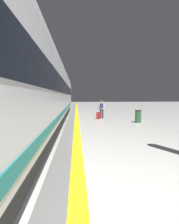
% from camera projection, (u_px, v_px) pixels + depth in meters
% --- Properties ---
extents(safety_line_strip, '(0.36, 80.00, 0.01)m').
position_uv_depth(safety_line_strip, '(77.00, 131.00, 9.39)').
color(safety_line_strip, yellow).
rests_on(safety_line_strip, ground).
extents(tactile_edge_band, '(0.74, 80.00, 0.01)m').
position_uv_depth(tactile_edge_band, '(70.00, 131.00, 9.36)').
color(tactile_edge_band, slate).
rests_on(tactile_edge_band, ground).
extents(high_speed_train, '(2.94, 36.08, 4.97)m').
position_uv_depth(high_speed_train, '(27.00, 83.00, 7.57)').
color(high_speed_train, '#38383D').
rests_on(high_speed_train, ground).
extents(passenger_near, '(0.50, 0.35, 1.63)m').
position_uv_depth(passenger_near, '(102.00, 107.00, 14.69)').
color(passenger_near, '#383842').
rests_on(passenger_near, ground).
extents(suitcase_near, '(0.41, 0.28, 0.96)m').
position_uv_depth(suitcase_near, '(99.00, 115.00, 14.40)').
color(suitcase_near, '#A51E1E').
rests_on(suitcase_near, ground).
extents(waste_bin, '(0.46, 0.46, 0.91)m').
position_uv_depth(waste_bin, '(138.00, 116.00, 12.39)').
color(waste_bin, '#2D6638').
rests_on(waste_bin, ground).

